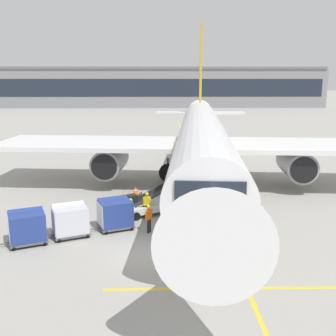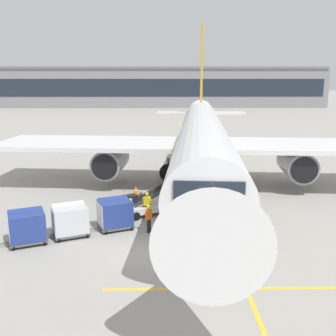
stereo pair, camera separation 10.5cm
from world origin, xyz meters
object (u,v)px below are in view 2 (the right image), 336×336
at_px(baggage_cart_lead, 115,213).
at_px(safety_cone_wingtip, 125,194).
at_px(parked_airplane, 203,139).
at_px(ground_crew_by_loader, 149,217).
at_px(ground_crew_by_carts, 131,210).
at_px(safety_cone_engine_keepout, 136,191).
at_px(baggage_cart_second, 70,220).
at_px(baggage_cart_third, 27,226).
at_px(ground_crew_marshaller, 147,203).
at_px(belt_loader, 151,202).

xyz_separation_m(baggage_cart_lead, safety_cone_wingtip, (-0.00, 6.54, -0.71)).
relative_size(parked_airplane, ground_crew_by_loader, 26.14).
xyz_separation_m(parked_airplane, ground_crew_by_carts, (-5.42, -9.42, -3.04)).
xyz_separation_m(ground_crew_by_loader, safety_cone_wingtip, (-2.10, 7.22, -0.71)).
bearing_deg(baggage_cart_lead, safety_cone_engine_keepout, 83.30).
relative_size(parked_airplane, baggage_cart_second, 16.23).
distance_m(baggage_cart_third, safety_cone_wingtip, 9.89).
bearing_deg(safety_cone_wingtip, ground_crew_marshaller, -67.65).
relative_size(ground_crew_by_carts, safety_cone_engine_keepout, 2.29).
xyz_separation_m(ground_crew_by_carts, ground_crew_marshaller, (0.98, 1.32, 0.00)).
xyz_separation_m(parked_airplane, ground_crew_by_loader, (-4.24, -10.69, -3.04)).
bearing_deg(baggage_cart_lead, baggage_cart_second, -155.54).
relative_size(baggage_cart_second, safety_cone_engine_keepout, 3.69).
bearing_deg(parked_airplane, safety_cone_engine_keepout, -151.45).
bearing_deg(safety_cone_engine_keepout, baggage_cart_second, -112.16).
bearing_deg(ground_crew_by_carts, safety_cone_engine_keepout, 90.88).
height_order(baggage_cart_second, baggage_cart_third, same).
relative_size(baggage_cart_second, ground_crew_by_carts, 1.61).
relative_size(baggage_cart_third, ground_crew_by_loader, 1.61).
distance_m(belt_loader, baggage_cart_third, 8.37).
height_order(baggage_cart_third, safety_cone_wingtip, baggage_cart_third).
distance_m(ground_crew_by_loader, safety_cone_wingtip, 7.55).
relative_size(parked_airplane, ground_crew_by_carts, 26.14).
bearing_deg(safety_cone_engine_keepout, baggage_cart_third, -120.87).
bearing_deg(ground_crew_by_loader, parked_airplane, 68.39).
height_order(belt_loader, safety_cone_wingtip, belt_loader).
relative_size(baggage_cart_lead, safety_cone_wingtip, 4.68).
height_order(baggage_cart_second, safety_cone_wingtip, baggage_cart_second).
relative_size(baggage_cart_second, ground_crew_marshaller, 1.61).
xyz_separation_m(safety_cone_engine_keepout, safety_cone_wingtip, (-0.82, -0.47, -0.08)).
xyz_separation_m(ground_crew_marshaller, safety_cone_wingtip, (-1.90, 4.63, -0.71)).
xyz_separation_m(ground_crew_marshaller, safety_cone_engine_keepout, (-1.08, 5.10, -0.63)).
height_order(ground_crew_by_loader, ground_crew_marshaller, same).
height_order(parked_airplane, belt_loader, parked_airplane).
distance_m(ground_crew_marshaller, safety_cone_engine_keepout, 5.25).
distance_m(baggage_cart_third, ground_crew_by_carts, 6.22).
xyz_separation_m(parked_airplane, baggage_cart_lead, (-6.34, -10.01, -3.04)).
relative_size(baggage_cart_lead, safety_cone_engine_keepout, 3.69).
bearing_deg(baggage_cart_second, belt_loader, 40.13).
distance_m(baggage_cart_lead, safety_cone_wingtip, 6.57).
bearing_deg(baggage_cart_second, ground_crew_by_carts, 26.75).
bearing_deg(belt_loader, parked_airplane, 59.81).
relative_size(parked_airplane, safety_cone_engine_keepout, 59.80).
relative_size(belt_loader, ground_crew_by_carts, 3.09).
xyz_separation_m(ground_crew_by_loader, ground_crew_by_carts, (-1.18, 1.27, 0.00)).
height_order(belt_loader, safety_cone_engine_keepout, belt_loader).
bearing_deg(parked_airplane, baggage_cart_lead, -122.35).
relative_size(parked_airplane, belt_loader, 8.46).
bearing_deg(parked_airplane, safety_cone_wingtip, -151.29).
bearing_deg(baggage_cart_third, ground_crew_by_carts, 26.24).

